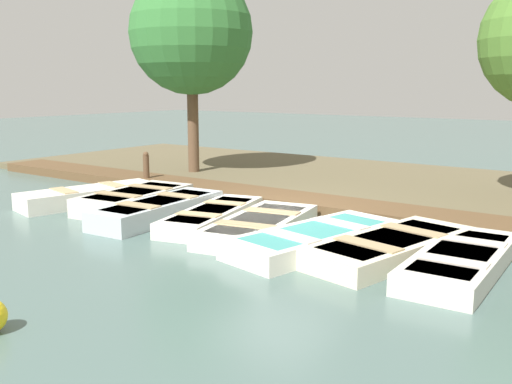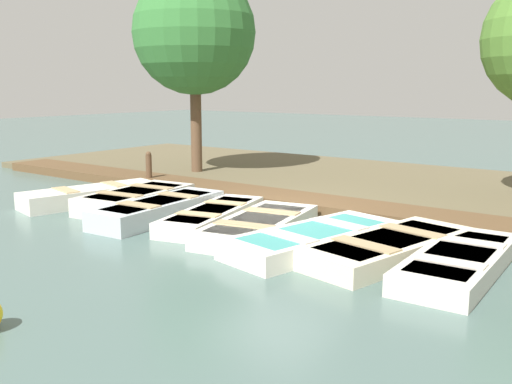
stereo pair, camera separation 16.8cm
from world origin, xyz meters
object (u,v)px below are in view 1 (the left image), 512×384
Objects in this scene: park_tree_far_left at (191,33)px; rowboat_5 at (315,238)px; rowboat_0 at (89,195)px; mooring_post_near at (146,169)px; rowboat_4 at (259,225)px; rowboat_3 at (212,216)px; rowboat_1 at (135,199)px; rowboat_2 at (159,209)px; rowboat_6 at (391,246)px; rowboat_7 at (461,260)px.

rowboat_5 is at bearing 55.93° from park_tree_far_left.
rowboat_0 is 3.43× the size of mooring_post_near.
rowboat_0 is at bearing -99.64° from rowboat_4.
rowboat_4 is (0.11, 1.25, -0.00)m from rowboat_3.
rowboat_1 is 0.88× the size of rowboat_4.
rowboat_1 is 1.28m from rowboat_2.
park_tree_far_left reaches higher than rowboat_6.
rowboat_3 is at bearing -78.71° from rowboat_6.
rowboat_0 is at bearing 13.85° from mooring_post_near.
rowboat_2 reaches higher than rowboat_4.
rowboat_3 is at bearing 81.40° from rowboat_1.
rowboat_1 is 2.88m from mooring_post_near.
rowboat_7 is 3.37× the size of mooring_post_near.
rowboat_4 is 2.61m from rowboat_6.
rowboat_6 is at bearing 61.81° from park_tree_far_left.
rowboat_3 is at bearing 106.25° from rowboat_0.
rowboat_2 is 0.54× the size of park_tree_far_left.
rowboat_3 is 1.25m from rowboat_4.
rowboat_3 is (-0.36, 1.15, -0.05)m from rowboat_2.
rowboat_5 is at bearing 78.08° from rowboat_1.
rowboat_5 is at bearing 68.59° from rowboat_3.
rowboat_1 is 0.91× the size of rowboat_3.
rowboat_7 is (-0.02, 8.62, -0.04)m from rowboat_0.
mooring_post_near is (-2.32, -8.07, 0.32)m from rowboat_6.
rowboat_6 is (-0.04, 2.61, 0.01)m from rowboat_4.
rowboat_6 reaches higher than rowboat_3.
mooring_post_near is (-2.62, -6.82, 0.32)m from rowboat_5.
rowboat_1 is 0.90× the size of rowboat_7.
rowboat_6 is (0.15, 6.20, -0.05)m from rowboat_1.
rowboat_7 is at bearing 74.79° from rowboat_3.
rowboat_2 is 2.41m from rowboat_4.
mooring_post_near reaches higher than rowboat_6.
rowboat_5 is 2.41m from rowboat_7.
rowboat_0 reaches higher than rowboat_6.
rowboat_2 is 0.93× the size of rowboat_6.
rowboat_4 is at bearing 104.14° from rowboat_0.
rowboat_4 is 0.96× the size of rowboat_5.
rowboat_2 is at bearing -85.76° from rowboat_3.
rowboat_1 is 3.60m from rowboat_4.
rowboat_4 is 1.03× the size of rowboat_7.
mooring_post_near reaches higher than rowboat_7.
park_tree_far_left is (-4.21, -1.93, 4.06)m from rowboat_1.
rowboat_5 is 3.61× the size of mooring_post_near.
rowboat_0 is 6.08m from park_tree_far_left.
rowboat_2 reaches higher than rowboat_7.
mooring_post_near is at bearing -98.54° from rowboat_5.
rowboat_0 is 4.86m from rowboat_4.
rowboat_4 is at bearing -76.73° from rowboat_6.
rowboat_5 is 0.58× the size of park_tree_far_left.
rowboat_0 is 1.29m from rowboat_1.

